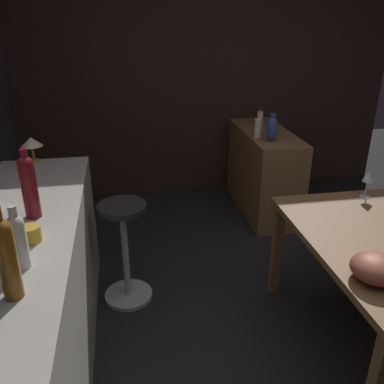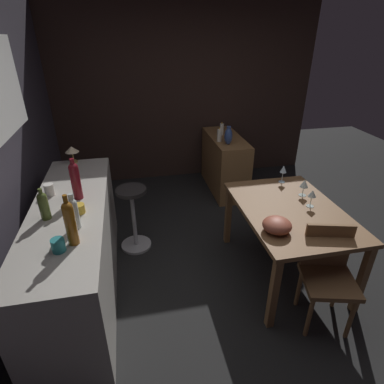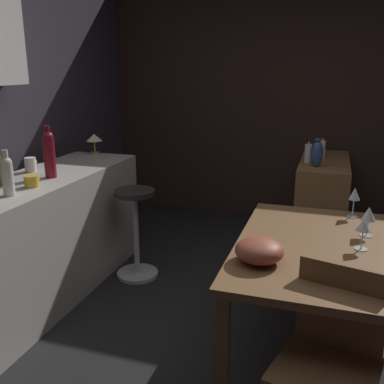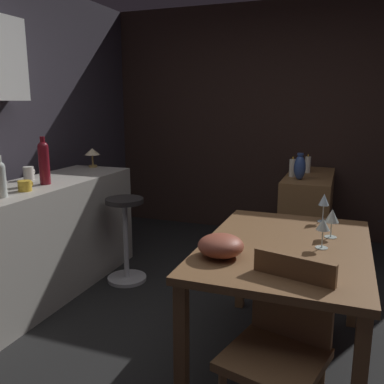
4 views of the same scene
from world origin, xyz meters
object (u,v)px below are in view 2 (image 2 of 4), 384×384
(wine_bottle_olive, at_px, (44,205))
(wine_bottle_clear, at_px, (74,212))
(wine_bottle_amber, at_px, (70,221))
(fruit_bowl, at_px, (277,225))
(pillar_candle_tall, at_px, (222,129))
(counter_lamp, at_px, (72,150))
(chair_near_window, at_px, (327,272))
(wine_glass_center, at_px, (304,184))
(dining_table, at_px, (290,217))
(cup_mustard, at_px, (79,209))
(bar_stool, at_px, (134,217))
(wine_glass_right, at_px, (283,170))
(wine_glass_left, at_px, (312,194))
(wine_bottle_ruby, at_px, (75,179))
(cup_teal, at_px, (58,245))
(cup_white, at_px, (49,190))
(pillar_candle_short, at_px, (219,135))
(sideboard_cabinet, at_px, (225,163))
(vase_ceramic_blue, at_px, (228,136))

(wine_bottle_olive, bearing_deg, wine_bottle_clear, -126.41)
(wine_bottle_clear, height_order, wine_bottle_amber, wine_bottle_amber)
(fruit_bowl, xyz_separation_m, pillar_candle_tall, (2.34, -0.22, 0.10))
(wine_bottle_olive, bearing_deg, counter_lamp, -3.34)
(chair_near_window, height_order, wine_glass_center, wine_glass_center)
(wine_bottle_clear, bearing_deg, dining_table, -84.62)
(cup_mustard, distance_m, counter_lamp, 1.13)
(bar_stool, height_order, pillar_candle_tall, pillar_candle_tall)
(counter_lamp, bearing_deg, bar_stool, -126.83)
(wine_glass_right, bearing_deg, wine_glass_left, -177.30)
(wine_bottle_ruby, relative_size, cup_teal, 2.98)
(wine_glass_right, bearing_deg, chair_near_window, 174.85)
(wine_glass_left, distance_m, wine_glass_right, 0.54)
(cup_mustard, bearing_deg, wine_bottle_amber, -178.90)
(wine_bottle_clear, relative_size, cup_teal, 2.29)
(cup_white, bearing_deg, wine_bottle_clear, -153.65)
(chair_near_window, height_order, pillar_candle_short, pillar_candle_short)
(chair_near_window, bearing_deg, wine_glass_left, -12.29)
(wine_glass_right, height_order, wine_bottle_clear, wine_bottle_clear)
(pillar_candle_tall, bearing_deg, wine_glass_left, -172.63)
(chair_near_window, distance_m, wine_bottle_clear, 2.03)
(bar_stool, height_order, counter_lamp, counter_lamp)
(fruit_bowl, xyz_separation_m, cup_teal, (-0.13, 1.63, 0.15))
(wine_glass_right, bearing_deg, bar_stool, 83.66)
(wine_bottle_olive, bearing_deg, dining_table, -90.14)
(pillar_candle_short, bearing_deg, fruit_bowl, 177.12)
(bar_stool, xyz_separation_m, wine_bottle_ruby, (-0.42, 0.44, 0.69))
(wine_bottle_amber, distance_m, cup_mustard, 0.43)
(wine_glass_right, xyz_separation_m, cup_teal, (-0.98, 2.09, 0.06))
(sideboard_cabinet, distance_m, wine_glass_left, 1.98)
(sideboard_cabinet, height_order, wine_glass_center, wine_glass_center)
(wine_bottle_clear, xyz_separation_m, wine_bottle_ruby, (0.47, 0.03, 0.05))
(wine_bottle_clear, bearing_deg, wine_glass_right, -70.46)
(wine_glass_left, relative_size, wine_glass_center, 0.98)
(wine_glass_left, distance_m, cup_mustard, 2.03)
(wine_glass_left, bearing_deg, cup_white, 80.22)
(pillar_candle_tall, relative_size, pillar_candle_short, 0.97)
(sideboard_cabinet, relative_size, vase_ceramic_blue, 4.47)
(sideboard_cabinet, distance_m, chair_near_window, 2.49)
(bar_stool, distance_m, wine_bottle_amber, 1.35)
(wine_glass_right, height_order, wine_bottle_ruby, wine_bottle_ruby)
(wine_glass_left, xyz_separation_m, pillar_candle_tall, (2.03, 0.26, 0.04))
(dining_table, height_order, wine_glass_right, wine_glass_right)
(sideboard_cabinet, xyz_separation_m, chair_near_window, (-2.49, -0.10, 0.06))
(chair_near_window, bearing_deg, wine_bottle_ruby, 65.95)
(vase_ceramic_blue, bearing_deg, sideboard_cabinet, -12.51)
(wine_bottle_ruby, bearing_deg, vase_ceramic_blue, -53.44)
(pillar_candle_tall, bearing_deg, bar_stool, 134.13)
(wine_glass_left, distance_m, pillar_candle_tall, 2.05)
(chair_near_window, bearing_deg, wine_bottle_clear, 78.26)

